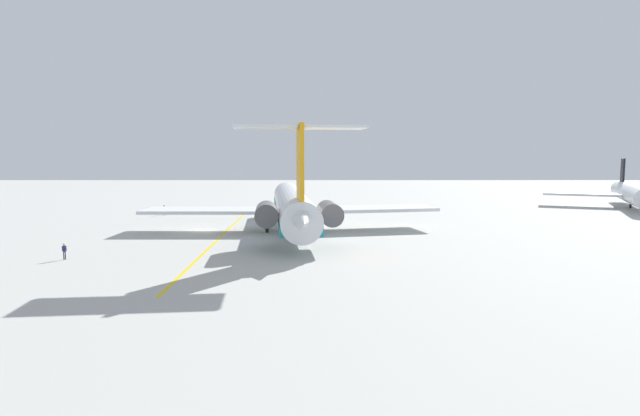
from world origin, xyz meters
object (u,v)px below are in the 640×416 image
safety_cone_nose (367,209)px  ground_crew_near_nose (64,249)px  airliner_far_left (632,194)px  ground_crew_near_tail (164,209)px  main_jetliner (293,205)px

safety_cone_nose → ground_crew_near_nose: bearing=-36.5°
ground_crew_near_nose → safety_cone_nose: (-48.22, 35.62, -0.80)m
airliner_far_left → safety_cone_nose: airliner_far_left is taller
airliner_far_left → safety_cone_nose: bearing=-61.5°
airliner_far_left → ground_crew_near_tail: bearing=-58.8°
main_jetliner → safety_cone_nose: main_jetliner is taller
ground_crew_near_nose → safety_cone_nose: 59.96m
airliner_far_left → ground_crew_near_tail: airliner_far_left is taller
airliner_far_left → safety_cone_nose: (4.82, -55.23, -2.76)m
airliner_far_left → safety_cone_nose: size_ratio=60.36×
main_jetliner → airliner_far_left: size_ratio=1.45×
airliner_far_left → ground_crew_near_tail: 94.00m
ground_crew_near_nose → safety_cone_nose: size_ratio=3.09×
ground_crew_near_tail → safety_cone_nose: size_ratio=3.33×
main_jetliner → ground_crew_near_nose: 29.82m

